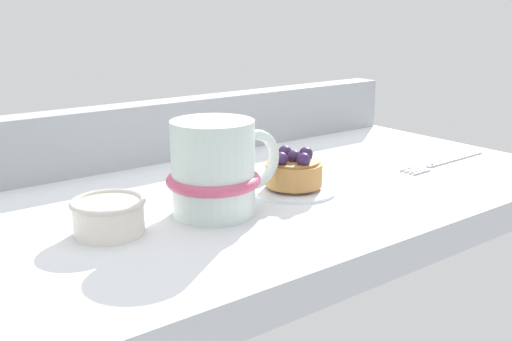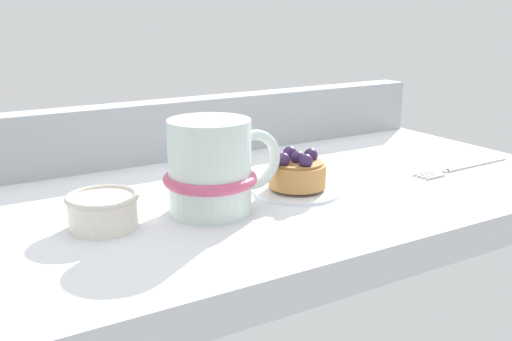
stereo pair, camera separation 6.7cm
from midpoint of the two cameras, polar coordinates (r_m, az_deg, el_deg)
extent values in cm
cube|color=silver|center=(73.47, -2.13, -3.08)|extent=(81.12, 43.59, 3.83)
cube|color=#9EA3A8|center=(88.11, -9.54, 4.03)|extent=(79.50, 4.41, 8.45)
cylinder|color=silver|center=(71.24, 0.97, -1.73)|extent=(10.47, 10.47, 0.78)
cylinder|color=silver|center=(71.30, 0.97, -1.88)|extent=(5.76, 5.76, 0.39)
cylinder|color=#B77F42|center=(70.73, 0.98, -0.38)|extent=(6.86, 6.86, 2.72)
cylinder|color=olive|center=(70.33, 0.99, 0.81)|extent=(6.04, 6.04, 0.30)
sphere|color=#331E47|center=(70.17, 0.99, 1.29)|extent=(1.66, 1.66, 1.66)
sphere|color=#331E47|center=(71.69, 2.19, 1.58)|extent=(1.72, 1.72, 1.72)
sphere|color=#331E47|center=(71.71, 0.16, 1.72)|extent=(1.71, 1.71, 1.71)
sphere|color=#331E47|center=(68.80, -0.20, 1.11)|extent=(1.62, 1.62, 1.62)
sphere|color=#331E47|center=(68.62, 1.85, 1.01)|extent=(1.66, 1.66, 1.66)
cylinder|color=silver|center=(62.76, -7.19, 0.21)|extent=(8.85, 8.85, 10.20)
torus|color=#C64C70|center=(63.12, -7.15, -0.94)|extent=(10.10, 10.10, 1.20)
torus|color=silver|center=(65.53, -3.09, 0.98)|extent=(6.88, 1.17, 6.88)
cube|color=#B7B7BC|center=(89.34, 16.78, 1.15)|extent=(12.65, 1.14, 0.60)
cube|color=#B7B7BC|center=(84.31, 14.35, 0.48)|extent=(1.22, 0.60, 0.60)
cube|color=#B7B7BC|center=(82.25, 12.27, 0.24)|extent=(3.51, 0.36, 0.60)
cube|color=#B7B7BC|center=(81.82, 12.67, 0.13)|extent=(3.51, 0.36, 0.60)
cube|color=#B7B7BC|center=(81.39, 13.08, 0.02)|extent=(3.51, 0.36, 0.60)
cube|color=#B7B7BC|center=(80.96, 13.48, -0.09)|extent=(3.51, 0.36, 0.60)
cylinder|color=silver|center=(60.51, -17.10, -4.44)|extent=(6.89, 6.89, 3.24)
torus|color=beige|center=(59.99, -17.22, -2.98)|extent=(7.36, 7.36, 0.60)
camera|label=1|loc=(0.03, -92.86, -0.81)|focal=41.50mm
camera|label=2|loc=(0.03, 87.14, 0.81)|focal=41.50mm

